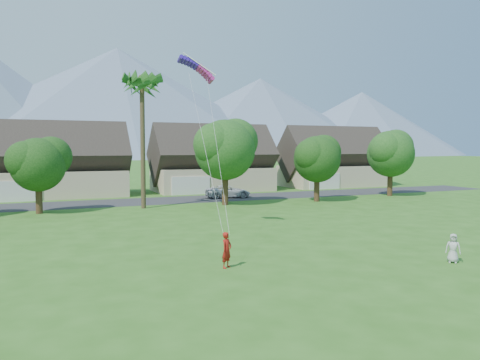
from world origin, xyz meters
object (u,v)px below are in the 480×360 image
parked_car (228,192)px  parafoil_kite (198,67)px  watcher (453,248)px  kite_flyer (227,250)px

parked_car → parafoil_kite: size_ratio=1.84×
parked_car → watcher: bearing=-178.3°
watcher → parafoil_kite: (-9.16, 12.54, 10.20)m
kite_flyer → parked_car: size_ratio=0.34×
parked_car → parafoil_kite: bearing=156.3°
parafoil_kite → kite_flyer: bearing=-88.1°
kite_flyer → watcher: (10.70, -3.43, -0.13)m
kite_flyer → parked_car: bearing=33.8°
watcher → parked_car: (0.67, 32.21, -0.02)m
watcher → parafoil_kite: size_ratio=0.53×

